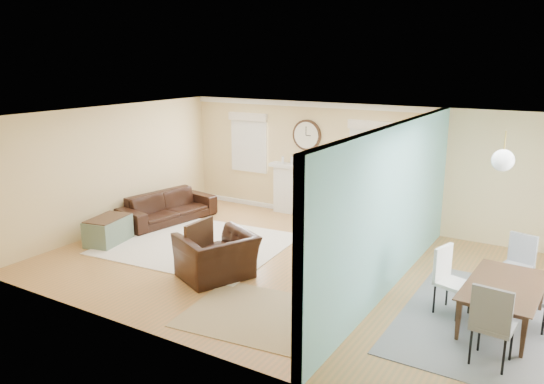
# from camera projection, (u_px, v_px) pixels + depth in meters

# --- Properties ---
(floor) EXTENTS (9.00, 9.00, 0.00)m
(floor) POSITION_uv_depth(u_px,v_px,m) (303.00, 269.00, 9.14)
(floor) COLOR olive
(floor) RESTS_ON ground
(wall_back) EXTENTS (9.00, 0.02, 2.60)m
(wall_back) POSITION_uv_depth(u_px,v_px,m) (369.00, 166.00, 11.31)
(wall_back) COLOR #DEC581
(wall_back) RESTS_ON ground
(wall_front) EXTENTS (9.00, 0.02, 2.60)m
(wall_front) POSITION_uv_depth(u_px,v_px,m) (187.00, 250.00, 6.33)
(wall_front) COLOR #DEC581
(wall_front) RESTS_ON ground
(wall_left) EXTENTS (0.02, 6.00, 2.60)m
(wall_left) POSITION_uv_depth(u_px,v_px,m) (113.00, 168.00, 11.07)
(wall_left) COLOR #DEC581
(wall_left) RESTS_ON ground
(ceiling) EXTENTS (9.00, 6.00, 0.02)m
(ceiling) POSITION_uv_depth(u_px,v_px,m) (305.00, 118.00, 8.50)
(ceiling) COLOR white
(ceiling) RESTS_ON wall_back
(partition) EXTENTS (0.17, 6.00, 2.60)m
(partition) POSITION_uv_depth(u_px,v_px,m) (398.00, 201.00, 8.28)
(partition) COLOR #DEC581
(partition) RESTS_ON ground
(fireplace) EXTENTS (1.70, 0.30, 1.17)m
(fireplace) POSITION_uv_depth(u_px,v_px,m) (304.00, 190.00, 12.13)
(fireplace) COLOR white
(fireplace) RESTS_ON ground
(wall_clock) EXTENTS (0.70, 0.07, 0.70)m
(wall_clock) POSITION_uv_depth(u_px,v_px,m) (307.00, 135.00, 11.90)
(wall_clock) COLOR #412819
(wall_clock) RESTS_ON wall_back
(window_left) EXTENTS (1.05, 0.13, 1.42)m
(window_left) POSITION_uv_depth(u_px,v_px,m) (249.00, 138.00, 12.71)
(window_left) COLOR white
(window_left) RESTS_ON wall_back
(window_right) EXTENTS (1.05, 0.13, 1.42)m
(window_right) POSITION_uv_depth(u_px,v_px,m) (372.00, 150.00, 11.15)
(window_right) COLOR white
(window_right) RESTS_ON wall_back
(pendant) EXTENTS (0.30, 0.30, 0.55)m
(pendant) POSITION_uv_depth(u_px,v_px,m) (503.00, 160.00, 7.09)
(pendant) COLOR gold
(pendant) RESTS_ON ceiling
(rug_cream) EXTENTS (3.52, 3.11, 0.02)m
(rug_cream) POSITION_uv_depth(u_px,v_px,m) (197.00, 244.00, 10.34)
(rug_cream) COLOR #F2E7CF
(rug_cream) RESTS_ON floor
(rug_jute) EXTENTS (2.23, 1.90, 0.01)m
(rug_jute) POSITION_uv_depth(u_px,v_px,m) (260.00, 315.00, 7.49)
(rug_jute) COLOR tan
(rug_jute) RESTS_ON floor
(rug_grey) EXTENTS (2.63, 3.28, 0.01)m
(rug_grey) POSITION_uv_depth(u_px,v_px,m) (503.00, 325.00, 7.21)
(rug_grey) COLOR slate
(rug_grey) RESTS_ON floor
(sofa) EXTENTS (1.22, 2.31, 0.64)m
(sofa) POSITION_uv_depth(u_px,v_px,m) (168.00, 207.00, 11.73)
(sofa) COLOR black
(sofa) RESTS_ON floor
(eames_chair) EXTENTS (1.40, 1.47, 0.75)m
(eames_chair) POSITION_uv_depth(u_px,v_px,m) (217.00, 256.00, 8.67)
(eames_chair) COLOR black
(eames_chair) RESTS_ON floor
(green_chair) EXTENTS (0.93, 0.94, 0.67)m
(green_chair) POSITION_uv_depth(u_px,v_px,m) (359.00, 219.00, 10.81)
(green_chair) COLOR #046A43
(green_chair) RESTS_ON floor
(trunk) EXTENTS (0.72, 1.00, 0.52)m
(trunk) POSITION_uv_depth(u_px,v_px,m) (108.00, 230.00, 10.36)
(trunk) COLOR slate
(trunk) RESTS_ON floor
(credenza) EXTENTS (0.56, 1.64, 0.80)m
(credenza) POSITION_uv_depth(u_px,v_px,m) (394.00, 239.00, 9.44)
(credenza) COLOR #A07544
(credenza) RESTS_ON floor
(tv) EXTENTS (0.19, 1.10, 0.63)m
(tv) POSITION_uv_depth(u_px,v_px,m) (396.00, 200.00, 9.27)
(tv) COLOR black
(tv) RESTS_ON credenza
(garden_stool) EXTENTS (0.35, 0.35, 0.52)m
(garden_stool) POSITION_uv_depth(u_px,v_px,m) (378.00, 262.00, 8.75)
(garden_stool) COLOR white
(garden_stool) RESTS_ON floor
(potted_plant) EXTENTS (0.39, 0.42, 0.40)m
(potted_plant) POSITION_uv_depth(u_px,v_px,m) (379.00, 235.00, 8.64)
(potted_plant) COLOR #337F33
(potted_plant) RESTS_ON garden_stool
(dining_table) EXTENTS (1.01, 1.72, 0.59)m
(dining_table) POSITION_uv_depth(u_px,v_px,m) (505.00, 305.00, 7.14)
(dining_table) COLOR #412819
(dining_table) RESTS_ON floor
(dining_chair_n) EXTENTS (0.50, 0.50, 0.93)m
(dining_chair_n) POSITION_uv_depth(u_px,v_px,m) (517.00, 261.00, 8.04)
(dining_chair_n) COLOR slate
(dining_chair_n) RESTS_ON floor
(dining_chair_s) EXTENTS (0.49, 0.49, 1.03)m
(dining_chair_s) POSITION_uv_depth(u_px,v_px,m) (494.00, 316.00, 6.17)
(dining_chair_s) COLOR slate
(dining_chair_s) RESTS_ON floor
(dining_chair_w) EXTENTS (0.53, 0.53, 0.97)m
(dining_chair_w) POSITION_uv_depth(u_px,v_px,m) (454.00, 276.00, 7.39)
(dining_chair_w) COLOR white
(dining_chair_w) RESTS_ON floor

